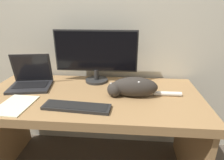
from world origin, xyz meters
The scene contains 7 objects.
wall_back centered at (0.00, 0.81, 1.30)m, with size 6.40×0.06×2.60m.
desk centered at (0.00, 0.37, 0.58)m, with size 1.62×0.75×0.73m.
monitor centered at (0.00, 0.63, 0.97)m, with size 0.68×0.19×0.44m.
laptop centered at (-0.51, 0.47, 0.78)m, with size 0.35×0.29×0.26m.
external_keyboard centered at (-0.05, 0.16, 0.74)m, with size 0.44×0.15×0.02m.
cat centered at (0.30, 0.37, 0.80)m, with size 0.54×0.13×0.14m.
paper_notepad centered at (-0.46, 0.16, 0.73)m, with size 0.21×0.29×0.01m.
Camera 1 is at (0.26, -0.86, 1.33)m, focal length 30.00 mm.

